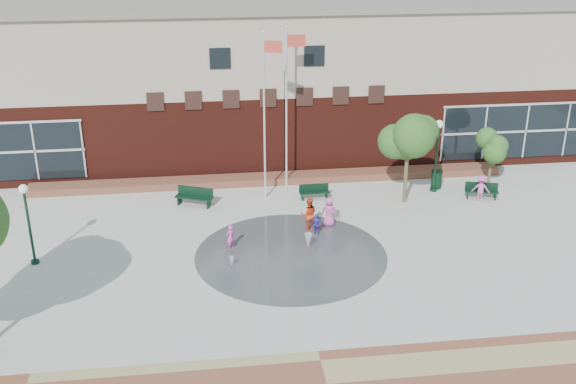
{
  "coord_description": "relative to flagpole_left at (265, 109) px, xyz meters",
  "views": [
    {
      "loc": [
        -3.46,
        -22.84,
        13.97
      ],
      "look_at": [
        0.0,
        4.0,
        2.6
      ],
      "focal_mm": 42.0,
      "sensor_mm": 36.0,
      "label": 1
    }
  ],
  "objects": [
    {
      "name": "child_blue",
      "position": [
        1.9,
        -4.6,
        -4.31
      ],
      "size": [
        0.67,
        0.51,
        1.06
      ],
      "primitive_type": "imported",
      "rotation": [
        0.0,
        0.0,
        2.67
      ],
      "color": "#3937B5",
      "rests_on": "ground"
    },
    {
      "name": "adult_red",
      "position": [
        1.61,
        -4.04,
        -4.02
      ],
      "size": [
        0.81,
        0.63,
        1.63
      ],
      "primitive_type": "imported",
      "rotation": [
        0.0,
        0.0,
        3.16
      ],
      "color": "red",
      "rests_on": "ground"
    },
    {
      "name": "library_building",
      "position": [
        0.45,
        8.01,
        -0.19
      ],
      "size": [
        44.4,
        10.4,
        9.2
      ],
      "color": "#491610",
      "rests_on": "ground"
    },
    {
      "name": "flagpole_right",
      "position": [
        1.31,
        1.53,
        0.01
      ],
      "size": [
        1.07,
        0.18,
        8.68
      ],
      "rotation": [
        0.0,
        0.0,
        0.01
      ],
      "color": "white",
      "rests_on": "ground"
    },
    {
      "name": "water_jet_b",
      "position": [
        -2.17,
        -7.21,
        -4.84
      ],
      "size": [
        0.21,
        0.21,
        0.47
      ],
      "primitive_type": "cone",
      "rotation": [
        3.14,
        0.0,
        0.0
      ],
      "color": "white",
      "rests_on": "ground"
    },
    {
      "name": "tree_mid",
      "position": [
        7.02,
        -1.43,
        -1.41
      ],
      "size": [
        2.79,
        2.79,
        4.7
      ],
      "color": "#493B29",
      "rests_on": "ground"
    },
    {
      "name": "flower_bed",
      "position": [
        0.45,
        2.13,
        -4.84
      ],
      "size": [
        26.0,
        1.2,
        0.4
      ],
      "primitive_type": "cube",
      "color": "#A02034",
      "rests_on": "ground"
    },
    {
      "name": "splash_pad",
      "position": [
        0.45,
        -6.47,
        -4.83
      ],
      "size": [
        8.4,
        8.4,
        0.01
      ],
      "primitive_type": "cylinder",
      "color": "#383A3D",
      "rests_on": "ground"
    },
    {
      "name": "flagpole_left",
      "position": [
        0.0,
        0.0,
        0.0
      ],
      "size": [
        0.95,
        0.47,
        8.69
      ],
      "rotation": [
        0.0,
        0.0,
        -0.41
      ],
      "color": "white",
      "rests_on": "ground"
    },
    {
      "name": "ground",
      "position": [
        0.45,
        -9.47,
        -4.84
      ],
      "size": [
        120.0,
        120.0,
        0.0
      ],
      "primitive_type": "plane",
      "color": "#666056",
      "rests_on": "ground"
    },
    {
      "name": "water_jet_a",
      "position": [
        1.29,
        -5.95,
        -4.84
      ],
      "size": [
        0.36,
        0.36,
        0.71
      ],
      "primitive_type": "cone",
      "rotation": [
        3.14,
        0.0,
        0.0
      ],
      "color": "white",
      "rests_on": "ground"
    },
    {
      "name": "bench_mid",
      "position": [
        2.48,
        -0.45,
        -4.58
      ],
      "size": [
        1.57,
        0.46,
        0.79
      ],
      "rotation": [
        0.0,
        0.0,
        0.02
      ],
      "color": "black",
      "rests_on": "ground"
    },
    {
      "name": "tree_small_right",
      "position": [
        12.34,
        0.36,
        -2.46
      ],
      "size": [
        1.9,
        1.9,
        3.25
      ],
      "color": "#493B29",
      "rests_on": "ground"
    },
    {
      "name": "bench_left",
      "position": [
        -3.74,
        -0.53,
        -4.52
      ],
      "size": [
        1.98,
        1.27,
        0.97
      ],
      "rotation": [
        0.0,
        0.0,
        -0.42
      ],
      "color": "black",
      "rests_on": "ground"
    },
    {
      "name": "plaza_concrete",
      "position": [
        0.45,
        -5.47,
        -4.83
      ],
      "size": [
        46.0,
        18.0,
        0.01
      ],
      "primitive_type": "cube",
      "color": "#A8A8A0",
      "rests_on": "ground"
    },
    {
      "name": "person_bench",
      "position": [
        10.96,
        -1.79,
        -4.13
      ],
      "size": [
        1.04,
        0.85,
        1.41
      ],
      "primitive_type": "imported",
      "rotation": [
        0.0,
        0.0,
        2.72
      ],
      "color": "#D051A1",
      "rests_on": "ground"
    },
    {
      "name": "trash_can",
      "position": [
        9.28,
        0.19,
        -4.32
      ],
      "size": [
        0.61,
        0.61,
        1.01
      ],
      "color": "black",
      "rests_on": "ground"
    },
    {
      "name": "lamp_right",
      "position": [
        9.01,
        -0.2,
        -2.37
      ],
      "size": [
        0.42,
        0.42,
        3.96
      ],
      "color": "black",
      "rests_on": "ground"
    },
    {
      "name": "bench_right",
      "position": [
        11.14,
        -1.51,
        -4.56
      ],
      "size": [
        1.75,
        0.9,
        0.85
      ],
      "rotation": [
        0.0,
        0.0,
        -0.27
      ],
      "color": "black",
      "rests_on": "ground"
    },
    {
      "name": "lamp_left",
      "position": [
        -10.5,
        -5.79,
        -2.57
      ],
      "size": [
        0.39,
        0.39,
        3.65
      ],
      "color": "black",
      "rests_on": "ground"
    },
    {
      "name": "child_splash",
      "position": [
        -2.14,
        -5.52,
        -4.26
      ],
      "size": [
        0.5,
        0.48,
        1.15
      ],
      "primitive_type": "imported",
      "rotation": [
        0.0,
        0.0,
        3.86
      ],
      "color": "#EC47BD",
      "rests_on": "ground"
    },
    {
      "name": "adult_pink",
      "position": [
        2.65,
        -3.7,
        -4.11
      ],
      "size": [
        0.81,
        0.63,
        1.46
      ],
      "primitive_type": "imported",
      "rotation": [
        0.0,
        0.0,
        2.89
      ],
      "color": "#CA4EA4",
      "rests_on": "ground"
    }
  ]
}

